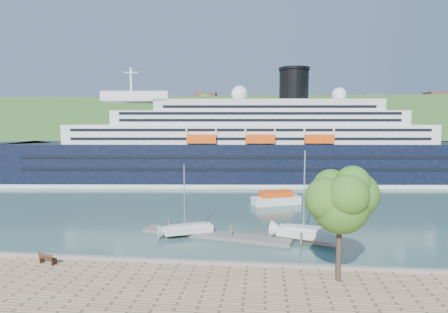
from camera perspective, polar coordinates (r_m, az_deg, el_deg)
ground at (r=35.48m, az=-4.18°, el=-17.30°), size 400.00×400.00×0.00m
far_hillside at (r=177.31m, az=4.15°, el=4.82°), size 400.00×50.00×24.00m
quay_coping at (r=34.87m, az=-4.25°, el=-15.68°), size 220.00×0.50×0.30m
cruise_ship at (r=83.25m, az=2.36°, el=4.72°), size 114.42×27.47×25.45m
park_bench at (r=37.94m, az=-25.25°, el=-13.78°), size 1.84×1.18×1.10m
promenade_tree at (r=31.16m, az=17.22°, el=-9.13°), size 6.03×6.03×9.99m
floating_pontoon at (r=45.37m, az=-1.42°, el=-11.89°), size 18.27×6.34×0.41m
sailboat_white_near at (r=44.80m, az=-5.49°, el=-6.94°), size 6.57×4.22×8.26m
sailboat_white_far at (r=43.34m, az=12.80°, el=-6.34°), size 7.97×4.53×9.93m
tender_launch at (r=62.76m, az=7.94°, el=-6.22°), size 8.47×5.51×2.22m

